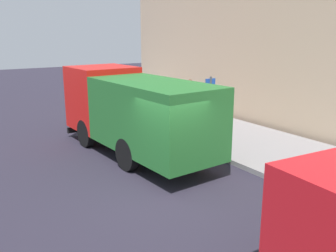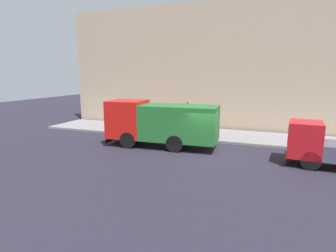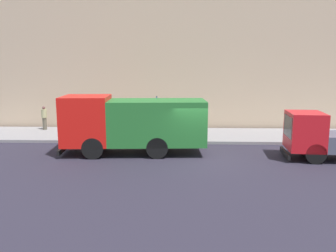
# 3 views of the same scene
# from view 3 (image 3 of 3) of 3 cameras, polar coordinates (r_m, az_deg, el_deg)

# --- Properties ---
(ground) EXTENTS (80.00, 80.00, 0.00)m
(ground) POSITION_cam_3_polar(r_m,az_deg,el_deg) (17.16, 5.13, -5.31)
(ground) COLOR #272431
(sidewalk) EXTENTS (4.34, 30.00, 0.17)m
(sidewalk) POSITION_cam_3_polar(r_m,az_deg,el_deg) (22.16, 4.43, -1.53)
(sidewalk) COLOR gray
(sidewalk) RESTS_ON ground
(building_facade) EXTENTS (0.50, 30.00, 10.59)m
(building_facade) POSITION_cam_3_polar(r_m,az_deg,el_deg) (24.38, 4.34, 11.86)
(building_facade) COLOR #C7AA8A
(building_facade) RESTS_ON ground
(large_utility_truck) EXTENTS (2.74, 7.45, 2.99)m
(large_utility_truck) POSITION_cam_3_polar(r_m,az_deg,el_deg) (17.74, -5.89, 0.65)
(large_utility_truck) COLOR red
(large_utility_truck) RESTS_ON ground
(small_flatbed_truck) EXTENTS (2.33, 5.29, 2.30)m
(small_flatbed_truck) POSITION_cam_3_polar(r_m,az_deg,el_deg) (18.35, 25.28, -1.76)
(small_flatbed_truck) COLOR red
(small_flatbed_truck) RESTS_ON ground
(pedestrian_walking) EXTENTS (0.46, 0.46, 1.73)m
(pedestrian_walking) POSITION_cam_3_polar(r_m,az_deg,el_deg) (22.47, -12.50, 0.99)
(pedestrian_walking) COLOR brown
(pedestrian_walking) RESTS_ON sidewalk
(pedestrian_standing) EXTENTS (0.54, 0.54, 1.72)m
(pedestrian_standing) POSITION_cam_3_polar(r_m,az_deg,el_deg) (24.37, -14.48, 1.60)
(pedestrian_standing) COLOR black
(pedestrian_standing) RESTS_ON sidewalk
(pedestrian_third) EXTENTS (0.49, 0.49, 1.61)m
(pedestrian_third) POSITION_cam_3_polar(r_m,az_deg,el_deg) (24.86, -19.77, 1.34)
(pedestrian_third) COLOR brown
(pedestrian_third) RESTS_ON sidewalk
(traffic_cone_orange) EXTENTS (0.47, 0.47, 0.67)m
(traffic_cone_orange) POSITION_cam_3_polar(r_m,az_deg,el_deg) (21.23, -11.43, -1.08)
(traffic_cone_orange) COLOR orange
(traffic_cone_orange) RESTS_ON sidewalk
(street_sign_post) EXTENTS (0.44, 0.08, 2.59)m
(street_sign_post) POSITION_cam_3_polar(r_m,az_deg,el_deg) (20.20, -1.88, 1.99)
(street_sign_post) COLOR #4C5156
(street_sign_post) RESTS_ON sidewalk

